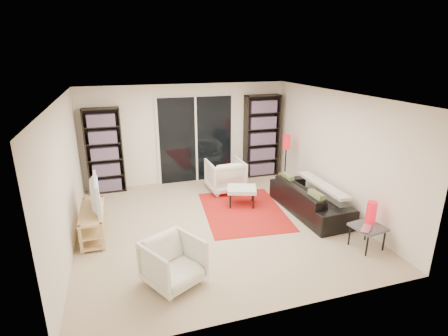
# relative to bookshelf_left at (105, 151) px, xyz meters

# --- Properties ---
(floor) EXTENTS (5.00, 5.00, 0.00)m
(floor) POSITION_rel_bookshelf_left_xyz_m (1.95, -2.33, -0.98)
(floor) COLOR #CAB48F
(floor) RESTS_ON ground
(wall_back) EXTENTS (5.00, 0.02, 2.40)m
(wall_back) POSITION_rel_bookshelf_left_xyz_m (1.95, 0.17, 0.22)
(wall_back) COLOR white
(wall_back) RESTS_ON ground
(wall_front) EXTENTS (5.00, 0.02, 2.40)m
(wall_front) POSITION_rel_bookshelf_left_xyz_m (1.95, -4.83, 0.22)
(wall_front) COLOR white
(wall_front) RESTS_ON ground
(wall_left) EXTENTS (0.02, 5.00, 2.40)m
(wall_left) POSITION_rel_bookshelf_left_xyz_m (-0.55, -2.33, 0.22)
(wall_left) COLOR white
(wall_left) RESTS_ON ground
(wall_right) EXTENTS (0.02, 5.00, 2.40)m
(wall_right) POSITION_rel_bookshelf_left_xyz_m (4.45, -2.33, 0.22)
(wall_right) COLOR white
(wall_right) RESTS_ON ground
(ceiling) EXTENTS (5.00, 5.00, 0.02)m
(ceiling) POSITION_rel_bookshelf_left_xyz_m (1.95, -2.33, 1.42)
(ceiling) COLOR white
(ceiling) RESTS_ON wall_back
(sliding_door) EXTENTS (1.92, 0.08, 2.16)m
(sliding_door) POSITION_rel_bookshelf_left_xyz_m (2.15, 0.13, 0.07)
(sliding_door) COLOR white
(sliding_door) RESTS_ON ground
(bookshelf_left) EXTENTS (0.80, 0.30, 1.95)m
(bookshelf_left) POSITION_rel_bookshelf_left_xyz_m (0.00, 0.00, 0.00)
(bookshelf_left) COLOR black
(bookshelf_left) RESTS_ON ground
(bookshelf_right) EXTENTS (0.90, 0.30, 2.10)m
(bookshelf_right) POSITION_rel_bookshelf_left_xyz_m (3.85, -0.00, 0.07)
(bookshelf_right) COLOR black
(bookshelf_right) RESTS_ON ground
(tv_stand) EXTENTS (0.39, 1.21, 0.50)m
(tv_stand) POSITION_rel_bookshelf_left_xyz_m (-0.24, -2.11, -0.71)
(tv_stand) COLOR #E4BA84
(tv_stand) RESTS_ON floor
(tv) EXTENTS (0.20, 0.99, 0.57)m
(tv) POSITION_rel_bookshelf_left_xyz_m (-0.22, -2.11, -0.19)
(tv) COLOR black
(tv) RESTS_ON tv_stand
(rug) EXTENTS (1.78, 2.28, 0.01)m
(rug) POSITION_rel_bookshelf_left_xyz_m (2.64, -1.96, -0.97)
(rug) COLOR red
(rug) RESTS_ON floor
(sofa) EXTENTS (0.86, 2.05, 0.59)m
(sofa) POSITION_rel_bookshelf_left_xyz_m (3.90, -2.40, -0.68)
(sofa) COLOR black
(sofa) RESTS_ON floor
(armchair_back) EXTENTS (0.82, 0.84, 0.75)m
(armchair_back) POSITION_rel_bookshelf_left_xyz_m (2.63, -0.77, -0.60)
(armchair_back) COLOR silver
(armchair_back) RESTS_ON floor
(armchair_front) EXTENTS (0.97, 0.98, 0.66)m
(armchair_front) POSITION_rel_bookshelf_left_xyz_m (0.89, -3.87, -0.64)
(armchair_front) COLOR silver
(armchair_front) RESTS_ON floor
(ottoman) EXTENTS (0.72, 0.66, 0.40)m
(ottoman) POSITION_rel_bookshelf_left_xyz_m (2.71, -1.67, -0.63)
(ottoman) COLOR silver
(ottoman) RESTS_ON floor
(side_table) EXTENTS (0.53, 0.53, 0.40)m
(side_table) POSITION_rel_bookshelf_left_xyz_m (4.10, -3.89, -0.62)
(side_table) COLOR #49494E
(side_table) RESTS_ON floor
(laptop) EXTENTS (0.37, 0.36, 0.02)m
(laptop) POSITION_rel_bookshelf_left_xyz_m (4.02, -4.01, -0.56)
(laptop) COLOR silver
(laptop) RESTS_ON side_table
(table_lamp) EXTENTS (0.16, 0.16, 0.37)m
(table_lamp) POSITION_rel_bookshelf_left_xyz_m (4.22, -3.78, -0.39)
(table_lamp) COLOR red
(table_lamp) RESTS_ON side_table
(floor_lamp) EXTENTS (0.19, 0.19, 1.25)m
(floor_lamp) POSITION_rel_bookshelf_left_xyz_m (4.13, -0.84, -0.04)
(floor_lamp) COLOR black
(floor_lamp) RESTS_ON floor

